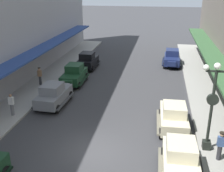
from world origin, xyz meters
TOP-DOWN VIEW (x-y plane):
  - ground_plane at (0.00, 0.00)m, footprint 200.00×200.00m
  - parked_car_0 at (-4.55, 15.89)m, footprint 2.14×4.26m
  - parked_car_1 at (4.82, 18.66)m, footprint 2.22×4.29m
  - parked_car_3 at (-4.60, 5.65)m, footprint 2.26×4.30m
  - parked_car_4 at (4.57, 3.48)m, footprint 2.24×4.30m
  - parked_car_5 at (-4.54, 10.78)m, footprint 2.20×4.28m
  - parked_car_6 at (4.77, -1.41)m, footprint 2.20×4.28m
  - lamp_post_with_clock at (6.40, 1.18)m, footprint 1.42×0.44m
  - pedestrian_0 at (-6.81, 3.19)m, footprint 0.36×0.24m
  - pedestrian_1 at (-7.41, 9.42)m, footprint 0.36×0.28m
  - pedestrian_3 at (6.92, 0.21)m, footprint 0.36×0.28m

SIDE VIEW (x-z plane):
  - ground_plane at x=0.00m, z-range 0.00..0.00m
  - parked_car_0 at x=-4.55m, z-range 0.02..1.86m
  - parked_car_1 at x=4.82m, z-range 0.02..1.86m
  - parked_car_3 at x=-4.60m, z-range 0.02..1.86m
  - parked_car_4 at x=4.57m, z-range 0.02..1.86m
  - parked_car_5 at x=-4.54m, z-range 0.02..1.86m
  - parked_car_6 at x=4.77m, z-range 0.02..1.86m
  - pedestrian_0 at x=-6.81m, z-range 0.17..1.81m
  - pedestrian_1 at x=-7.41m, z-range 0.18..1.85m
  - pedestrian_3 at x=6.92m, z-range 0.18..1.85m
  - lamp_post_with_clock at x=6.40m, z-range 0.41..5.57m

